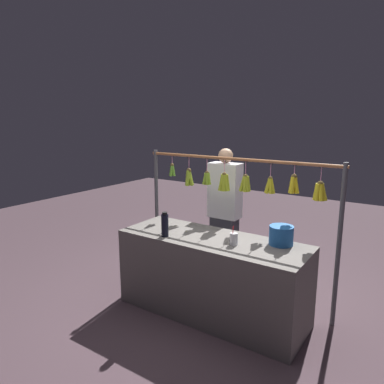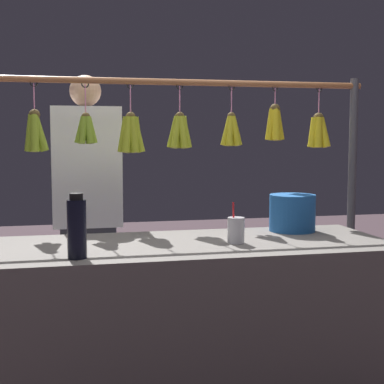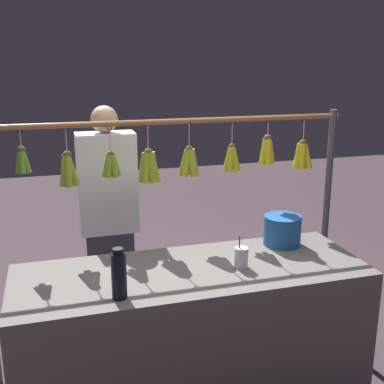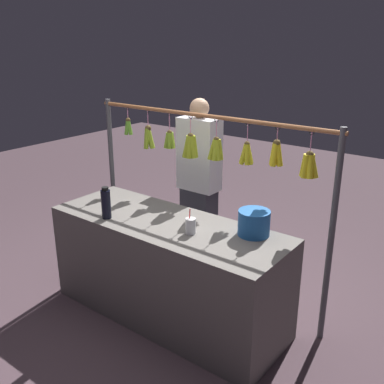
{
  "view_description": "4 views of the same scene",
  "coord_description": "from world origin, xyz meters",
  "px_view_note": "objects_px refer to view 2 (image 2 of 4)",
  "views": [
    {
      "loc": [
        -1.72,
        2.9,
        1.97
      ],
      "look_at": [
        0.24,
        0.0,
        1.23
      ],
      "focal_mm": 33.8,
      "sensor_mm": 36.0,
      "label": 1
    },
    {
      "loc": [
        0.46,
        2.38,
        1.26
      ],
      "look_at": [
        -0.08,
        0.0,
        1.02
      ],
      "focal_mm": 53.26,
      "sensor_mm": 36.0,
      "label": 2
    },
    {
      "loc": [
        0.68,
        2.32,
        1.89
      ],
      "look_at": [
        0.0,
        0.0,
        1.23
      ],
      "focal_mm": 45.96,
      "sensor_mm": 36.0,
      "label": 3
    },
    {
      "loc": [
        -1.99,
        2.3,
        2.11
      ],
      "look_at": [
        -0.23,
        0.0,
        1.09
      ],
      "focal_mm": 41.38,
      "sensor_mm": 36.0,
      "label": 4
    }
  ],
  "objects_px": {
    "water_bottle": "(77,228)",
    "vendor_person": "(88,220)",
    "blue_bucket": "(292,213)",
    "drink_cup": "(236,230)"
  },
  "relations": [
    {
      "from": "water_bottle",
      "to": "blue_bucket",
      "type": "distance_m",
      "value": 1.12
    },
    {
      "from": "water_bottle",
      "to": "blue_bucket",
      "type": "height_order",
      "value": "water_bottle"
    },
    {
      "from": "water_bottle",
      "to": "vendor_person",
      "type": "height_order",
      "value": "vendor_person"
    },
    {
      "from": "water_bottle",
      "to": "vendor_person",
      "type": "xyz_separation_m",
      "value": [
        -0.08,
        -1.07,
        -0.13
      ]
    },
    {
      "from": "water_bottle",
      "to": "drink_cup",
      "type": "height_order",
      "value": "water_bottle"
    },
    {
      "from": "water_bottle",
      "to": "drink_cup",
      "type": "relative_size",
      "value": 1.39
    },
    {
      "from": "blue_bucket",
      "to": "vendor_person",
      "type": "bearing_deg",
      "value": -34.44
    },
    {
      "from": "blue_bucket",
      "to": "drink_cup",
      "type": "relative_size",
      "value": 1.25
    },
    {
      "from": "drink_cup",
      "to": "vendor_person",
      "type": "bearing_deg",
      "value": -56.64
    },
    {
      "from": "blue_bucket",
      "to": "vendor_person",
      "type": "distance_m",
      "value": 1.17
    }
  ]
}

